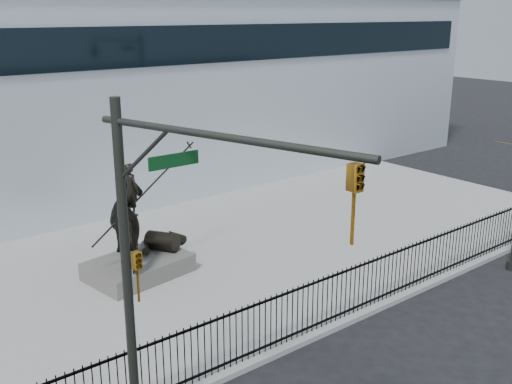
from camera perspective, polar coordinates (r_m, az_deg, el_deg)
ground at (r=16.66m, az=11.67°, el=-13.60°), size 120.00×120.00×0.00m
plaza at (r=21.22m, az=-2.96°, el=-6.12°), size 30.00×12.00×0.15m
building at (r=31.31m, az=-17.31°, el=9.03°), size 44.00×14.00×9.00m
picket_fence at (r=16.95m, az=8.59°, el=-9.41°), size 22.10×0.10×1.50m
statue_plinth at (r=19.81m, az=-11.13°, el=-7.03°), size 3.35×2.54×0.58m
equestrian_statue at (r=19.29m, az=-11.23°, el=-2.90°), size 3.91×2.71×3.34m
traffic_signal_left at (r=10.42m, az=-8.98°, el=-7.83°), size 1.52×4.84×7.00m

